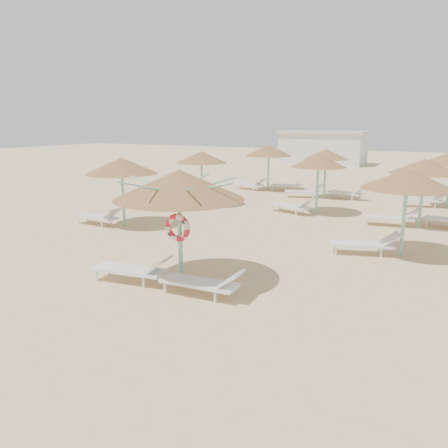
% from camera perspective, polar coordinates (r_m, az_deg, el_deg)
% --- Properties ---
extents(ground, '(120.00, 120.00, 0.00)m').
position_cam_1_polar(ground, '(11.14, -5.81, -8.07)').
color(ground, '#DCC186').
rests_on(ground, ground).
extents(main_palapa, '(3.24, 3.24, 2.90)m').
position_cam_1_polar(main_palapa, '(10.77, -5.90, 5.09)').
color(main_palapa, '#77CEAB').
rests_on(main_palapa, ground).
extents(lounger_main_a, '(2.14, 0.89, 0.75)m').
position_cam_1_polar(lounger_main_a, '(11.44, -11.69, -5.79)').
color(lounger_main_a, white).
rests_on(lounger_main_a, ground).
extents(lounger_main_b, '(2.05, 0.71, 0.73)m').
position_cam_1_polar(lounger_main_b, '(10.35, -2.63, -7.61)').
color(lounger_main_b, white).
rests_on(lounger_main_b, ground).
extents(palapa_field, '(18.99, 14.48, 2.72)m').
position_cam_1_polar(palapa_field, '(19.73, 13.04, 7.78)').
color(palapa_field, '#77CEAB').
rests_on(palapa_field, ground).
extents(service_hut, '(8.40, 4.40, 3.25)m').
position_cam_1_polar(service_hut, '(45.26, 12.80, 9.72)').
color(service_hut, silver).
rests_on(service_hut, ground).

